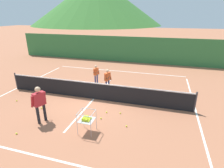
{
  "coord_description": "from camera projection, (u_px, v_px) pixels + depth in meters",
  "views": [
    {
      "loc": [
        3.5,
        -8.33,
        4.36
      ],
      "look_at": [
        0.99,
        0.22,
        0.91
      ],
      "focal_mm": 28.84,
      "sensor_mm": 36.0,
      "label": 1
    }
  ],
  "objects": [
    {
      "name": "instructor",
      "position": [
        39.0,
        101.0,
        7.49
      ],
      "size": [
        0.49,
        0.82,
        1.63
      ],
      "color": "black",
      "rests_on": "ground"
    },
    {
      "name": "tennis_ball_8",
      "position": [
        107.0,
        112.0,
        8.52
      ],
      "size": [
        0.07,
        0.07,
        0.07
      ],
      "primitive_type": "sphere",
      "color": "yellow",
      "rests_on": "ground"
    },
    {
      "name": "student_0",
      "position": [
        96.0,
        73.0,
        11.92
      ],
      "size": [
        0.41,
        0.67,
        1.25
      ],
      "color": "navy",
      "rests_on": "ground"
    },
    {
      "name": "student_1",
      "position": [
        108.0,
        78.0,
        10.77
      ],
      "size": [
        0.42,
        0.71,
        1.35
      ],
      "color": "navy",
      "rests_on": "ground"
    },
    {
      "name": "line_sideline_west",
      "position": [
        16.0,
        89.0,
        11.32
      ],
      "size": [
        0.08,
        10.0,
        0.01
      ],
      "primitive_type": "cube",
      "color": "white",
      "rests_on": "ground"
    },
    {
      "name": "ball_cart",
      "position": [
        86.0,
        119.0,
        6.94
      ],
      "size": [
        0.58,
        0.58,
        0.9
      ],
      "color": "#B7B7BC",
      "rests_on": "ground"
    },
    {
      "name": "tennis_ball_10",
      "position": [
        120.0,
        113.0,
        8.45
      ],
      "size": [
        0.07,
        0.07,
        0.07
      ],
      "primitive_type": "sphere",
      "color": "yellow",
      "rests_on": "ground"
    },
    {
      "name": "line_baseline_near",
      "position": [
        42.0,
        157.0,
        5.89
      ],
      "size": [
        10.48,
        0.08,
        0.01
      ],
      "primitive_type": "cube",
      "color": "white",
      "rests_on": "ground"
    },
    {
      "name": "line_baseline_far",
      "position": [
        118.0,
        71.0,
        14.84
      ],
      "size": [
        10.48,
        0.08,
        0.01
      ],
      "primitive_type": "cube",
      "color": "white",
      "rests_on": "ground"
    },
    {
      "name": "tennis_ball_7",
      "position": [
        42.0,
        108.0,
        8.89
      ],
      "size": [
        0.07,
        0.07,
        0.07
      ],
      "primitive_type": "sphere",
      "color": "yellow",
      "rests_on": "ground"
    },
    {
      "name": "tennis_ball_4",
      "position": [
        17.0,
        101.0,
        9.66
      ],
      "size": [
        0.07,
        0.07,
        0.07
      ],
      "primitive_type": "sphere",
      "color": "yellow",
      "rests_on": "ground"
    },
    {
      "name": "windscreen_fence",
      "position": [
        127.0,
        49.0,
        17.3
      ],
      "size": [
        23.05,
        0.08,
        2.44
      ],
      "primitive_type": "cube",
      "color": "#33753D",
      "rests_on": "ground"
    },
    {
      "name": "tennis_ball_6",
      "position": [
        126.0,
        126.0,
        7.46
      ],
      "size": [
        0.07,
        0.07,
        0.07
      ],
      "primitive_type": "sphere",
      "color": "yellow",
      "rests_on": "ground"
    },
    {
      "name": "hill_0",
      "position": [
        97.0,
        2.0,
        77.78
      ],
      "size": [
        56.18,
        56.18,
        19.23
      ],
      "primitive_type": "cone",
      "color": "#38702D",
      "rests_on": "ground"
    },
    {
      "name": "tennis_ball_9",
      "position": [
        101.0,
        118.0,
        8.02
      ],
      "size": [
        0.07,
        0.07,
        0.07
      ],
      "primitive_type": "sphere",
      "color": "yellow",
      "rests_on": "ground"
    },
    {
      "name": "tennis_net",
      "position": [
        93.0,
        91.0,
        9.76
      ],
      "size": [
        10.33,
        0.08,
        1.05
      ],
      "color": "#333338",
      "rests_on": "ground"
    },
    {
      "name": "line_service_center",
      "position": [
        94.0,
        99.0,
        9.94
      ],
      "size": [
        0.08,
        6.37,
        0.01
      ],
      "primitive_type": "cube",
      "color": "white",
      "rests_on": "ground"
    },
    {
      "name": "tennis_ball_3",
      "position": [
        17.0,
        134.0,
        6.99
      ],
      "size": [
        0.07,
        0.07,
        0.07
      ],
      "primitive_type": "sphere",
      "color": "yellow",
      "rests_on": "ground"
    },
    {
      "name": "line_sideline_east",
      "position": [
        196.0,
        112.0,
        8.56
      ],
      "size": [
        0.08,
        10.0,
        0.01
      ],
      "primitive_type": "cube",
      "color": "white",
      "rests_on": "ground"
    },
    {
      "name": "ground_plane",
      "position": [
        94.0,
        99.0,
        9.94
      ],
      "size": [
        120.0,
        120.0,
        0.0
      ],
      "primitive_type": "plane",
      "color": "#A86647"
    }
  ]
}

